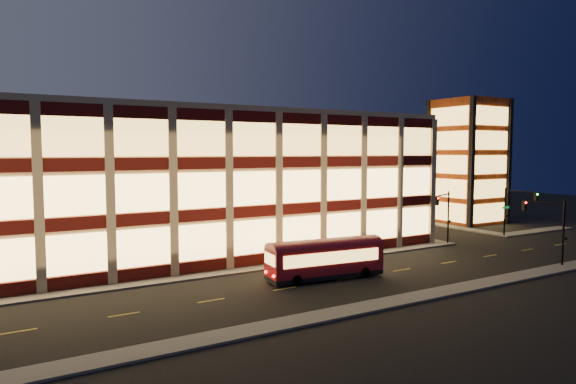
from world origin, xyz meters
TOP-DOWN VIEW (x-y plane):
  - ground at (0.00, 0.00)m, footprint 200.00×200.00m
  - sidewalk_office_south at (-3.00, 1.00)m, footprint 54.00×2.00m
  - sidewalk_office_east at (23.00, 17.00)m, footprint 2.00×30.00m
  - sidewalk_tower_south at (40.00, 1.00)m, footprint 14.00×2.00m
  - sidewalk_tower_west at (34.00, 17.00)m, footprint 2.00×30.00m
  - sidewalk_near at (0.00, -13.00)m, footprint 100.00×2.00m
  - office_building at (-2.91, 16.91)m, footprint 50.45×30.45m
  - stair_tower at (39.95, 11.95)m, footprint 8.60×8.60m
  - traffic_signal_far at (22.21, 0.24)m, footprint 3.79×1.87m
  - traffic_signal_right at (33.50, -0.62)m, footprint 1.20×4.37m
  - traffic_signal_near at (23.50, -11.03)m, footprint 0.32×4.45m
  - trolley_bus at (2.45, -5.02)m, footprint 10.02×3.49m

SIDE VIEW (x-z plane):
  - ground at x=0.00m, z-range 0.00..0.00m
  - sidewalk_office_south at x=-3.00m, z-range 0.00..0.15m
  - sidewalk_office_east at x=23.00m, z-range 0.00..0.15m
  - sidewalk_tower_south at x=40.00m, z-range 0.00..0.15m
  - sidewalk_tower_west at x=34.00m, z-range 0.00..0.15m
  - sidewalk_near at x=0.00m, z-range 0.00..0.15m
  - trolley_bus at x=2.45m, z-range 0.18..3.50m
  - traffic_signal_right at x=33.50m, z-range 1.10..7.10m
  - traffic_signal_far at x=22.21m, z-range 1.11..7.11m
  - traffic_signal_near at x=23.50m, z-range 1.13..7.13m
  - office_building at x=-2.91m, z-range 0.00..14.50m
  - stair_tower at x=39.95m, z-range -0.01..17.99m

